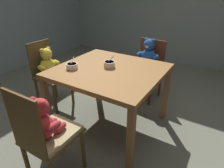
{
  "coord_description": "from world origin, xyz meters",
  "views": [
    {
      "loc": [
        1.01,
        -1.58,
        1.49
      ],
      "look_at": [
        0.0,
        0.05,
        0.52
      ],
      "focal_mm": 31.07,
      "sensor_mm": 36.0,
      "label": 1
    }
  ],
  "objects_px": {
    "teddy_chair_far_center": "(147,61)",
    "porridge_bowl_cream_center": "(109,64)",
    "teddy_chair_near_front": "(46,129)",
    "porridge_bowl_white_near_left": "(72,66)",
    "teddy_chair_near_left": "(49,68)",
    "dining_table": "(110,75)"
  },
  "relations": [
    {
      "from": "teddy_chair_near_left",
      "to": "porridge_bowl_white_near_left",
      "type": "xyz_separation_m",
      "value": [
        0.58,
        -0.17,
        0.21
      ]
    },
    {
      "from": "teddy_chair_near_left",
      "to": "porridge_bowl_cream_center",
      "type": "relative_size",
      "value": 6.95
    },
    {
      "from": "porridge_bowl_white_near_left",
      "to": "teddy_chair_near_front",
      "type": "bearing_deg",
      "value": -64.44
    },
    {
      "from": "teddy_chair_near_front",
      "to": "teddy_chair_far_center",
      "type": "bearing_deg",
      "value": -3.59
    },
    {
      "from": "dining_table",
      "to": "teddy_chair_far_center",
      "type": "bearing_deg",
      "value": 84.86
    },
    {
      "from": "teddy_chair_near_left",
      "to": "teddy_chair_near_front",
      "type": "relative_size",
      "value": 0.96
    },
    {
      "from": "teddy_chair_near_left",
      "to": "porridge_bowl_cream_center",
      "type": "distance_m",
      "value": 0.91
    },
    {
      "from": "dining_table",
      "to": "teddy_chair_near_front",
      "type": "height_order",
      "value": "teddy_chair_near_front"
    },
    {
      "from": "porridge_bowl_white_near_left",
      "to": "teddy_chair_near_left",
      "type": "bearing_deg",
      "value": 163.55
    },
    {
      "from": "teddy_chair_far_center",
      "to": "teddy_chair_near_front",
      "type": "xyz_separation_m",
      "value": [
        -0.09,
        -1.74,
        -0.03
      ]
    },
    {
      "from": "teddy_chair_far_center",
      "to": "porridge_bowl_white_near_left",
      "type": "relative_size",
      "value": 6.93
    },
    {
      "from": "dining_table",
      "to": "teddy_chair_far_center",
      "type": "height_order",
      "value": "teddy_chair_far_center"
    },
    {
      "from": "dining_table",
      "to": "teddy_chair_far_center",
      "type": "relative_size",
      "value": 1.24
    },
    {
      "from": "teddy_chair_far_center",
      "to": "teddy_chair_near_left",
      "type": "bearing_deg",
      "value": -42.16
    },
    {
      "from": "teddy_chair_near_left",
      "to": "porridge_bowl_white_near_left",
      "type": "relative_size",
      "value": 6.96
    },
    {
      "from": "teddy_chair_near_left",
      "to": "teddy_chair_near_front",
      "type": "height_order",
      "value": "teddy_chair_near_front"
    },
    {
      "from": "teddy_chair_near_front",
      "to": "porridge_bowl_cream_center",
      "type": "distance_m",
      "value": 0.94
    },
    {
      "from": "teddy_chair_far_center",
      "to": "porridge_bowl_cream_center",
      "type": "bearing_deg",
      "value": -1.57
    },
    {
      "from": "dining_table",
      "to": "porridge_bowl_cream_center",
      "type": "height_order",
      "value": "porridge_bowl_cream_center"
    },
    {
      "from": "teddy_chair_near_left",
      "to": "teddy_chair_near_front",
      "type": "distance_m",
      "value": 1.23
    },
    {
      "from": "porridge_bowl_white_near_left",
      "to": "porridge_bowl_cream_center",
      "type": "height_order",
      "value": "porridge_bowl_cream_center"
    },
    {
      "from": "teddy_chair_near_left",
      "to": "dining_table",
      "type": "bearing_deg",
      "value": 2.28
    }
  ]
}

